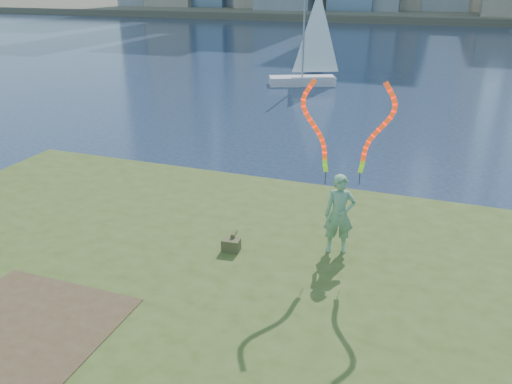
% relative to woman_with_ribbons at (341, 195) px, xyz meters
% --- Properties ---
extents(ground, '(320.00, 320.00, 0.00)m').
position_rel_woman_with_ribbons_xyz_m(ground, '(-2.58, -1.52, -2.19)').
color(ground, '#1A2742').
rests_on(ground, ground).
extents(grassy_knoll, '(20.00, 18.00, 0.80)m').
position_rel_woman_with_ribbons_xyz_m(grassy_knoll, '(-2.58, -3.82, -1.85)').
color(grassy_knoll, '#3C4C1B').
rests_on(grassy_knoll, ground).
extents(dirt_patch, '(3.20, 3.00, 0.02)m').
position_rel_woman_with_ribbons_xyz_m(dirt_patch, '(-4.78, -4.72, -1.38)').
color(dirt_patch, '#47331E').
rests_on(dirt_patch, grassy_knoll).
extents(far_shore, '(320.00, 40.00, 1.20)m').
position_rel_woman_with_ribbons_xyz_m(far_shore, '(-2.58, 93.48, -1.59)').
color(far_shore, '#4B4637').
rests_on(far_shore, ground).
extents(woman_with_ribbons, '(2.07, 0.73, 4.22)m').
position_rel_woman_with_ribbons_xyz_m(woman_with_ribbons, '(0.00, 0.00, 0.00)').
color(woman_with_ribbons, '#1A6723').
rests_on(woman_with_ribbons, grassy_knoll).
extents(canvas_bag, '(0.43, 0.49, 0.39)m').
position_rel_woman_with_ribbons_xyz_m(canvas_bag, '(-2.30, -0.84, -1.23)').
color(canvas_bag, '#444524').
rests_on(canvas_bag, grassy_knoll).
extents(sailboat, '(4.53, 2.99, 6.98)m').
position_rel_woman_with_ribbons_xyz_m(sailboat, '(-6.57, 22.62, -0.99)').
color(sailboat, silver).
rests_on(sailboat, ground).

